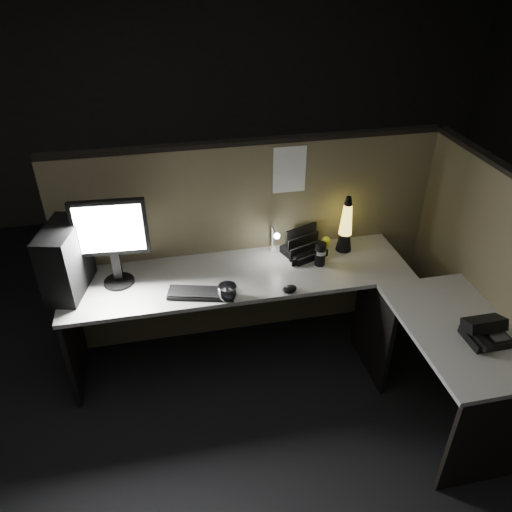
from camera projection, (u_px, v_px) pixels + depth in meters
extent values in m
plane|color=black|center=(280.00, 414.00, 3.25)|extent=(6.00, 6.00, 0.00)
plane|color=#282623|center=(210.00, 87.00, 4.99)|extent=(6.00, 0.00, 6.00)
cube|color=brown|center=(251.00, 244.00, 3.61)|extent=(2.66, 0.06, 1.50)
cube|color=brown|center=(483.00, 288.00, 3.15)|extent=(0.06, 1.66, 1.50)
cube|color=#A8A79F|center=(239.00, 276.00, 3.33)|extent=(2.30, 0.60, 0.03)
cube|color=#A8A79F|center=(460.00, 330.00, 2.87)|extent=(0.60, 1.00, 0.03)
cube|color=black|center=(74.00, 340.00, 3.33)|extent=(0.03, 0.55, 0.70)
cube|color=black|center=(494.00, 440.00, 2.67)|extent=(0.55, 0.03, 0.70)
cube|color=black|center=(372.00, 329.00, 3.43)|extent=(0.03, 0.55, 0.70)
cube|color=black|center=(65.00, 260.00, 3.06)|extent=(0.28, 0.45, 0.44)
cylinder|color=black|center=(119.00, 281.00, 3.23)|extent=(0.19, 0.19, 0.02)
cube|color=black|center=(117.00, 265.00, 3.18)|extent=(0.06, 0.05, 0.22)
cube|color=black|center=(110.00, 228.00, 3.03)|extent=(0.46, 0.07, 0.37)
cube|color=white|center=(110.00, 229.00, 3.02)|extent=(0.40, 0.03, 0.31)
cube|color=black|center=(201.00, 293.00, 3.12)|extent=(0.44, 0.24, 0.02)
ellipsoid|color=black|center=(290.00, 289.00, 3.14)|extent=(0.12, 0.10, 0.04)
cube|color=silver|center=(272.00, 249.00, 3.56)|extent=(0.04, 0.05, 0.03)
cylinder|color=silver|center=(272.00, 237.00, 3.50)|extent=(0.01, 0.01, 0.17)
cylinder|color=silver|center=(275.00, 231.00, 3.41)|extent=(0.01, 0.11, 0.01)
sphere|color=white|center=(277.00, 236.00, 3.36)|extent=(0.04, 0.04, 0.04)
cube|color=black|center=(304.00, 251.00, 3.51)|extent=(0.32, 0.30, 0.05)
cube|color=black|center=(305.00, 248.00, 3.46)|extent=(0.25, 0.11, 0.09)
cube|color=black|center=(301.00, 235.00, 3.53)|extent=(0.25, 0.11, 0.18)
cone|color=black|center=(344.00, 241.00, 3.54)|extent=(0.11, 0.11, 0.13)
cone|color=gold|center=(347.00, 219.00, 3.44)|extent=(0.09, 0.09, 0.22)
sphere|color=#845913|center=(346.00, 228.00, 3.48)|extent=(0.04, 0.04, 0.04)
sphere|color=#845913|center=(347.00, 218.00, 3.44)|extent=(0.03, 0.03, 0.03)
cone|color=black|center=(349.00, 201.00, 3.37)|extent=(0.06, 0.06, 0.06)
cylinder|color=black|center=(320.00, 254.00, 3.37)|extent=(0.08, 0.08, 0.17)
imported|color=silver|center=(228.00, 293.00, 3.06)|extent=(0.17, 0.17, 0.10)
sphere|color=yellow|center=(326.00, 241.00, 3.57)|extent=(0.06, 0.06, 0.06)
cube|color=white|center=(289.00, 170.00, 3.32)|extent=(0.23, 0.00, 0.32)
cube|color=black|center=(486.00, 337.00, 2.76)|extent=(0.22, 0.19, 0.05)
cube|color=black|center=(484.00, 324.00, 2.76)|extent=(0.22, 0.13, 0.10)
cube|color=black|center=(481.00, 340.00, 2.70)|extent=(0.05, 0.16, 0.03)
cube|color=#3F3F42|center=(498.00, 335.00, 2.73)|extent=(0.10, 0.10, 0.00)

